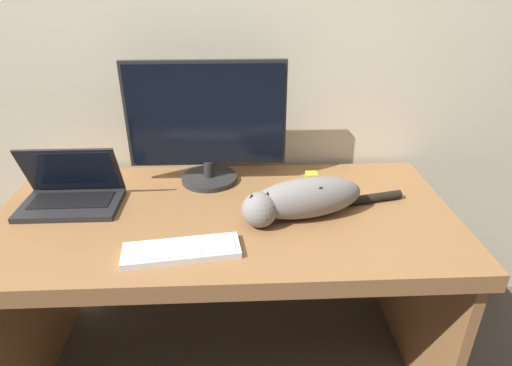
% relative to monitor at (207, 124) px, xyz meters
% --- Properties ---
extents(wall_back, '(6.40, 0.06, 2.60)m').
position_rel_monitor_xyz_m(wall_back, '(0.07, 0.19, 0.33)').
color(wall_back, beige).
rests_on(wall_back, ground_plane).
extents(desk, '(1.58, 0.76, 0.74)m').
position_rel_monitor_xyz_m(desk, '(0.07, -0.25, -0.38)').
color(desk, olive).
rests_on(desk, ground_plane).
extents(monitor, '(0.59, 0.22, 0.47)m').
position_rel_monitor_xyz_m(monitor, '(0.00, 0.00, 0.00)').
color(monitor, '#282828').
rests_on(monitor, desk).
extents(laptop, '(0.34, 0.21, 0.21)m').
position_rel_monitor_xyz_m(laptop, '(-0.47, -0.17, -0.19)').
color(laptop, '#232326').
rests_on(laptop, desk).
extents(external_keyboard, '(0.36, 0.16, 0.02)m').
position_rel_monitor_xyz_m(external_keyboard, '(-0.06, -0.48, -0.22)').
color(external_keyboard, white).
rests_on(external_keyboard, desk).
extents(cat, '(0.58, 0.23, 0.14)m').
position_rel_monitor_xyz_m(cat, '(0.32, -0.29, -0.17)').
color(cat, gray).
rests_on(cat, desk).
extents(small_toy, '(0.04, 0.04, 0.04)m').
position_rel_monitor_xyz_m(small_toy, '(0.40, -0.04, -0.21)').
color(small_toy, gold).
rests_on(small_toy, desk).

